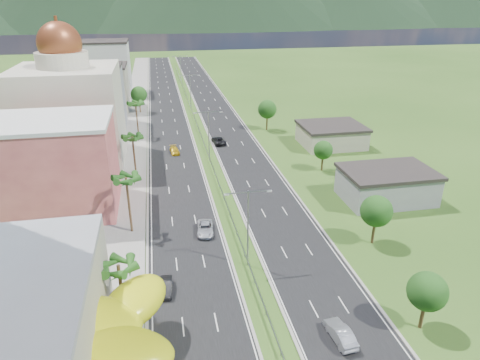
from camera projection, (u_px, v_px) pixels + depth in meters
ground at (266, 316)px, 48.22m from camera, size 500.00×500.00×0.00m
road_left at (168, 115)px, 127.89m from camera, size 11.00×260.00×0.04m
road_right at (217, 113)px, 130.53m from camera, size 11.00×260.00×0.04m
sidewalk_left at (135, 117)px, 126.20m from camera, size 7.00×260.00×0.12m
median_guardrail at (199, 129)px, 112.76m from camera, size 0.10×216.06×0.76m
streetlight_median_b at (248, 221)px, 54.53m from camera, size 6.04×0.25×11.00m
streetlight_median_c at (209, 131)px, 90.53m from camera, size 6.04×0.25×11.00m
streetlight_median_d at (190, 89)px, 131.03m from camera, size 6.04×0.25×11.00m
streetlight_median_e at (180, 66)px, 171.53m from camera, size 6.04×0.25×11.00m
lime_canopy at (66, 331)px, 39.11m from camera, size 18.00×15.00×7.40m
pink_shophouse at (51, 168)px, 69.10m from camera, size 20.00×15.00×15.00m
domed_building at (70, 110)px, 88.26m from camera, size 20.00×20.00×28.70m
midrise_grey at (92, 99)px, 112.28m from camera, size 16.00×15.00×16.00m
midrise_beige at (101, 88)px, 132.67m from camera, size 16.00×15.00×13.00m
midrise_white at (107, 69)px, 152.38m from camera, size 16.00×15.00×18.00m
shed_near at (386, 186)px, 74.66m from camera, size 15.00×10.00×5.00m
shed_far at (331, 136)px, 102.13m from camera, size 14.00×12.00×4.40m
palm_tree_b at (119, 269)px, 44.48m from camera, size 3.60×3.60×8.10m
palm_tree_c at (126, 181)px, 61.90m from camera, size 3.60×3.60×9.60m
palm_tree_d at (132, 139)px, 82.99m from camera, size 3.60×3.60×8.60m
palm_tree_e at (136, 105)px, 105.18m from camera, size 3.60×3.60×9.40m
leafy_tree_lfar at (139, 95)px, 128.77m from camera, size 4.90×4.90×8.05m
leafy_tree_ra at (427, 292)px, 44.64m from camera, size 4.20×4.20×6.90m
leafy_tree_rb at (376, 211)px, 60.30m from camera, size 4.55×4.55×7.47m
leafy_tree_rc at (323, 150)px, 86.35m from camera, size 3.85×3.85×6.33m
leafy_tree_rd at (267, 109)px, 112.16m from camera, size 4.90×4.90×8.05m
mountain_ridge at (217, 28)px, 463.76m from camera, size 860.00×140.00×90.00m
car_dark_left at (166, 287)px, 51.82m from camera, size 1.70×4.21×1.36m
car_silver_mid_left at (205, 228)px, 64.65m from camera, size 2.92×5.41×1.44m
car_yellow_far_left at (174, 150)px, 97.18m from camera, size 2.30×4.73×1.33m
car_silver_right at (340, 333)px, 44.54m from camera, size 2.11×4.99×1.60m
car_dark_far_right at (219, 140)px, 103.47m from camera, size 3.22×5.98×1.59m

